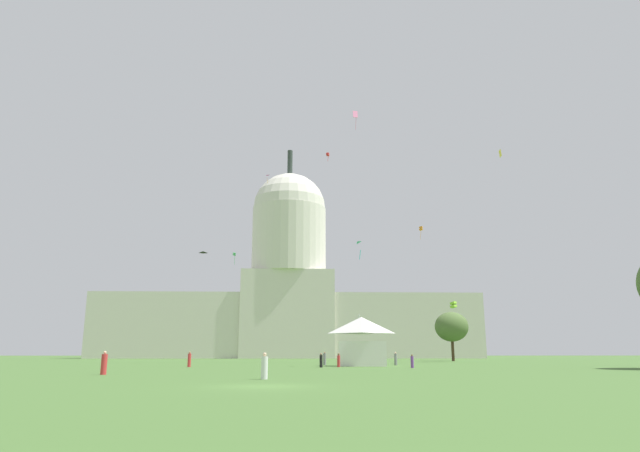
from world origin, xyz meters
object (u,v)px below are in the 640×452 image
(person_red_aisle_center, at_px, (339,361))
(person_white_deep_crowd, at_px, (264,367))
(capitol_building, at_px, (288,293))
(person_black_edge_east, at_px, (321,361))
(tree_east_mid, at_px, (452,327))
(kite_pink_high, at_px, (355,115))
(person_grey_front_right, at_px, (396,359))
(kite_red_high, at_px, (328,155))
(kite_orange_high, at_px, (421,229))
(event_tent, at_px, (362,341))
(kite_lime_low, at_px, (453,305))
(kite_yellow_mid, at_px, (500,153))
(kite_magenta_high, at_px, (267,176))
(kite_green_mid, at_px, (234,254))
(person_grey_near_tent, at_px, (325,359))
(kite_turquoise_low, at_px, (362,244))
(person_red_back_right, at_px, (189,360))
(person_red_mid_right, at_px, (104,364))
(person_purple_mid_center, at_px, (412,362))
(kite_black_low, at_px, (203,254))
(kite_white_low, at_px, (359,317))

(person_red_aisle_center, bearing_deg, person_white_deep_crowd, -153.90)
(capitol_building, bearing_deg, person_black_edge_east, -87.06)
(tree_east_mid, distance_m, kite_pink_high, 49.06)
(person_black_edge_east, bearing_deg, person_white_deep_crowd, 172.70)
(person_grey_front_right, bearing_deg, kite_red_high, -106.90)
(kite_orange_high, bearing_deg, person_grey_front_right, -171.59)
(person_black_edge_east, distance_m, kite_orange_high, 113.34)
(event_tent, xyz_separation_m, person_black_edge_east, (-5.36, -6.80, -2.28))
(kite_lime_low, height_order, kite_pink_high, kite_pink_high)
(kite_yellow_mid, bearing_deg, kite_magenta_high, 78.52)
(tree_east_mid, bearing_deg, person_grey_front_right, -115.22)
(person_black_edge_east, bearing_deg, kite_green_mid, 14.71)
(person_grey_near_tent, xyz_separation_m, kite_turquoise_low, (4.27, -8.93, 14.02))
(tree_east_mid, relative_size, kite_orange_high, 2.37)
(person_red_back_right, distance_m, kite_lime_low, 51.45)
(person_red_aisle_center, bearing_deg, tree_east_mid, 9.80)
(person_grey_front_right, xyz_separation_m, kite_pink_high, (-3.49, 13.24, 41.02))
(person_red_back_right, relative_size, kite_turquoise_low, 0.80)
(tree_east_mid, distance_m, person_red_mid_right, 86.04)
(kite_green_mid, bearing_deg, kite_turquoise_low, -97.30)
(person_purple_mid_center, distance_m, person_red_back_right, 25.52)
(person_purple_mid_center, height_order, kite_magenta_high, kite_magenta_high)
(tree_east_mid, height_order, kite_yellow_mid, kite_yellow_mid)
(kite_black_low, distance_m, kite_white_low, 73.97)
(kite_orange_high, bearing_deg, person_white_deep_crowd, -173.19)
(person_red_aisle_center, bearing_deg, kite_white_low, 30.72)
(person_purple_mid_center, relative_size, person_red_back_right, 0.82)
(tree_east_mid, distance_m, kite_green_mid, 67.84)
(person_purple_mid_center, distance_m, kite_white_low, 92.45)
(kite_red_high, bearing_deg, person_purple_mid_center, 120.68)
(person_black_edge_east, distance_m, kite_pink_high, 48.52)
(event_tent, bearing_deg, kite_orange_high, 76.33)
(person_white_deep_crowd, relative_size, kite_black_low, 1.33)
(person_grey_near_tent, relative_size, person_white_deep_crowd, 1.10)
(kite_green_mid, bearing_deg, person_grey_front_right, -92.38)
(person_white_deep_crowd, distance_m, kite_yellow_mid, 70.24)
(person_grey_near_tent, relative_size, kite_lime_low, 1.36)
(capitol_building, height_order, kite_magenta_high, capitol_building)
(kite_green_mid, bearing_deg, kite_red_high, -75.10)
(person_red_back_right, height_order, kite_red_high, kite_red_high)
(kite_yellow_mid, height_order, kite_white_low, kite_yellow_mid)
(person_red_back_right, xyz_separation_m, kite_green_mid, (-5.93, 88.63, 28.15))
(person_red_aisle_center, distance_m, kite_orange_high, 111.22)
(kite_red_high, bearing_deg, kite_black_low, 85.20)
(tree_east_mid, height_order, kite_white_low, kite_white_low)
(kite_white_low, bearing_deg, kite_black_low, -178.78)
(kite_lime_low, bearing_deg, kite_white_low, 61.20)
(tree_east_mid, height_order, kite_green_mid, kite_green_mid)
(event_tent, relative_size, person_red_mid_right, 3.74)
(person_white_deep_crowd, bearing_deg, person_red_mid_right, 84.46)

